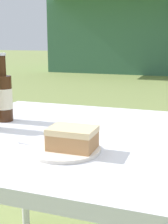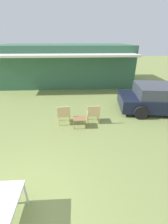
# 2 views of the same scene
# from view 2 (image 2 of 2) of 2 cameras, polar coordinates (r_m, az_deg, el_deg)

# --- Properties ---
(cabin_building) EXTENTS (9.84, 5.65, 2.86)m
(cabin_building) POSITION_cam_2_polar(r_m,az_deg,el_deg) (12.60, -7.16, 17.72)
(cabin_building) COLOR #38664C
(cabin_building) RESTS_ON ground_plane
(parked_car) EXTENTS (4.45, 2.54, 1.30)m
(parked_car) POSITION_cam_2_polar(r_m,az_deg,el_deg) (8.28, 27.83, 4.51)
(parked_car) COLOR black
(parked_car) RESTS_ON ground_plane
(wicker_chair_cushioned) EXTENTS (0.58, 0.55, 0.84)m
(wicker_chair_cushioned) POSITION_cam_2_polar(r_m,az_deg,el_deg) (6.29, -7.76, -0.49)
(wicker_chair_cushioned) COLOR tan
(wicker_chair_cushioned) RESTS_ON ground_plane
(wicker_chair_plain) EXTENTS (0.52, 0.48, 0.84)m
(wicker_chair_plain) POSITION_cam_2_polar(r_m,az_deg,el_deg) (6.28, 3.58, -0.28)
(wicker_chair_plain) COLOR tan
(wicker_chair_plain) RESTS_ON ground_plane
(garden_side_table) EXTENTS (0.50, 0.40, 0.40)m
(garden_side_table) POSITION_cam_2_polar(r_m,az_deg,el_deg) (6.04, -1.69, -2.82)
(garden_side_table) COLOR #996B42
(garden_side_table) RESTS_ON ground_plane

